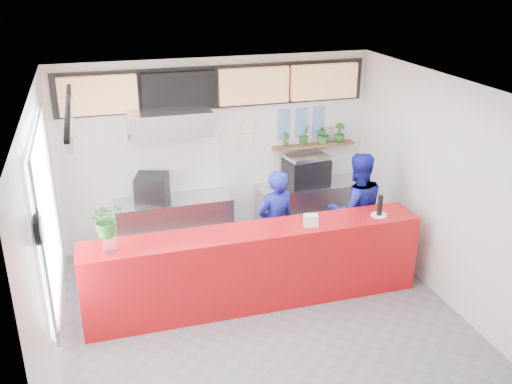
{
  "coord_description": "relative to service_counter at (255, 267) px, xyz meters",
  "views": [
    {
      "loc": [
        -1.88,
        -5.98,
        4.33
      ],
      "look_at": [
        0.1,
        0.7,
        1.5
      ],
      "focal_mm": 40.0,
      "sensor_mm": 36.0,
      "label": 1
    }
  ],
  "objects": [
    {
      "name": "wall_back",
      "position": [
        0.0,
        2.1,
        0.95
      ],
      "size": [
        5.0,
        0.0,
        5.0
      ],
      "primitive_type": "plane",
      "rotation": [
        1.57,
        0.0,
        0.0
      ],
      "color": "white",
      "rests_on": "ground"
    },
    {
      "name": "menu_board_mid_right",
      "position": [
        0.57,
        1.98,
        2.0
      ],
      "size": [
        1.1,
        0.1,
        0.55
      ],
      "primitive_type": "cube",
      "color": "tan",
      "rests_on": "wall_back"
    },
    {
      "name": "dec_plate_d",
      "position": [
        0.5,
        2.07,
        1.35
      ],
      "size": [
        0.24,
        0.03,
        0.24
      ],
      "primitive_type": "cylinder",
      "rotation": [
        1.57,
        0.0,
        0.0
      ],
      "color": "silver",
      "rests_on": "wall_back"
    },
    {
      "name": "photo_frame_e",
      "position": [
        1.4,
        2.08,
        1.2
      ],
      "size": [
        0.2,
        0.02,
        0.25
      ],
      "primitive_type": "cube",
      "color": "#598CBF",
      "rests_on": "wall_back"
    },
    {
      "name": "wall_left",
      "position": [
        -2.5,
        -0.4,
        0.95
      ],
      "size": [
        0.0,
        5.0,
        5.0
      ],
      "primitive_type": "plane",
      "rotation": [
        1.57,
        0.0,
        1.57
      ],
      "color": "white",
      "rests_on": "ground"
    },
    {
      "name": "wall_right",
      "position": [
        2.5,
        -0.4,
        0.95
      ],
      "size": [
        0.0,
        5.0,
        5.0
      ],
      "primitive_type": "plane",
      "rotation": [
        1.57,
        0.0,
        -1.57
      ],
      "color": "white",
      "rests_on": "ground"
    },
    {
      "name": "hood_lip",
      "position": [
        -0.8,
        1.75,
        1.4
      ],
      "size": [
        1.2,
        0.69,
        0.31
      ],
      "primitive_type": "cube",
      "rotation": [
        -0.35,
        0.0,
        0.0
      ],
      "color": "#B2B5BA",
      "rests_on": "ceiling"
    },
    {
      "name": "menu_board_mid_left",
      "position": [
        -0.59,
        1.98,
        2.0
      ],
      "size": [
        1.1,
        0.1,
        0.55
      ],
      "primitive_type": "cube",
      "color": "black",
      "rests_on": "wall_back"
    },
    {
      "name": "photo_frame_c",
      "position": [
        1.7,
        2.08,
        1.45
      ],
      "size": [
        0.2,
        0.02,
        0.25
      ],
      "primitive_type": "cube",
      "color": "#598CBF",
      "rests_on": "wall_back"
    },
    {
      "name": "herb_c",
      "position": [
        1.78,
        2.0,
        1.14
      ],
      "size": [
        0.31,
        0.28,
        0.34
      ],
      "primitive_type": "imported",
      "rotation": [
        0.0,
        0.0,
        0.04
      ],
      "color": "#2D6824",
      "rests_on": "herb_shelf"
    },
    {
      "name": "window_frame",
      "position": [
        -2.45,
        -0.1,
        1.15
      ],
      "size": [
        0.03,
        2.3,
        2.0
      ],
      "primitive_type": "cube",
      "color": "#B2B5BA",
      "rests_on": "wall_left"
    },
    {
      "name": "prep_bench",
      "position": [
        -0.8,
        1.8,
        -0.1
      ],
      "size": [
        1.8,
        0.6,
        0.9
      ],
      "primitive_type": "cube",
      "color": "#B2B5BA",
      "rests_on": "ground"
    },
    {
      "name": "staff_center",
      "position": [
        0.48,
        0.61,
        0.27
      ],
      "size": [
        0.68,
        0.52,
        1.65
      ],
      "primitive_type": "imported",
      "rotation": [
        0.0,
        0.0,
        3.37
      ],
      "color": "navy",
      "rests_on": "ground"
    },
    {
      "name": "herb_b",
      "position": [
        1.43,
        2.0,
        1.14
      ],
      "size": [
        0.23,
        0.21,
        0.34
      ],
      "primitive_type": "imported",
      "rotation": [
        0.0,
        0.0,
        0.4
      ],
      "color": "#2D6824",
      "rests_on": "herb_shelf"
    },
    {
      "name": "espresso_machine",
      "position": [
        1.4,
        1.8,
        0.57
      ],
      "size": [
        0.73,
        0.56,
        0.44
      ],
      "primitive_type": "cube",
      "rotation": [
        0.0,
        0.0,
        0.12
      ],
      "color": "black",
      "rests_on": "right_bench"
    },
    {
      "name": "menu_board_far_left",
      "position": [
        -1.75,
        1.98,
        2.0
      ],
      "size": [
        1.1,
        0.1,
        0.55
      ],
      "primitive_type": "cube",
      "color": "tan",
      "rests_on": "wall_back"
    },
    {
      "name": "extraction_hood",
      "position": [
        -0.8,
        1.75,
        1.6
      ],
      "size": [
        1.2,
        0.7,
        0.35
      ],
      "primitive_type": "cube",
      "color": "#B2B5BA",
      "rests_on": "ceiling"
    },
    {
      "name": "wall_clock_face",
      "position": [
        -2.43,
        -1.3,
        1.5
      ],
      "size": [
        0.02,
        0.26,
        0.26
      ],
      "primitive_type": "cylinder",
      "rotation": [
        0.0,
        1.57,
        0.0
      ],
      "color": "white",
      "rests_on": "wall_left"
    },
    {
      "name": "espresso_tray",
      "position": [
        1.4,
        1.8,
        0.83
      ],
      "size": [
        0.71,
        0.54,
        0.06
      ],
      "primitive_type": "cube",
      "rotation": [
        0.0,
        0.0,
        0.15
      ],
      "color": "#B6B8BE",
      "rests_on": "espresso_machine"
    },
    {
      "name": "dec_plate_b",
      "position": [
        0.45,
        2.07,
        1.1
      ],
      "size": [
        0.24,
        0.03,
        0.24
      ],
      "primitive_type": "cylinder",
      "rotation": [
        1.57,
        0.0,
        0.0
      ],
      "color": "silver",
      "rests_on": "wall_back"
    },
    {
      "name": "herb_d",
      "position": [
        2.05,
        2.0,
        1.13
      ],
      "size": [
        0.23,
        0.22,
        0.31
      ],
      "primitive_type": "imported",
      "rotation": [
        0.0,
        0.0,
        -0.43
      ],
      "color": "#2D6824",
      "rests_on": "herb_shelf"
    },
    {
      "name": "floor",
      "position": [
        0.0,
        -0.4,
        -0.55
      ],
      "size": [
        5.0,
        5.0,
        0.0
      ],
      "primitive_type": "plane",
      "color": "slate",
      "rests_on": "ground"
    },
    {
      "name": "photo_frame_d",
      "position": [
        1.1,
        2.08,
        1.2
      ],
      "size": [
        0.2,
        0.02,
        0.25
      ],
      "primitive_type": "cube",
      "color": "#598CBF",
      "rests_on": "wall_back"
    },
    {
      "name": "photo_frame_f",
      "position": [
        1.7,
        2.08,
        1.2
      ],
      "size": [
        0.2,
        0.02,
        0.25
      ],
      "primitive_type": "cube",
      "color": "#598CBF",
      "rests_on": "wall_back"
    },
    {
      "name": "panini_oven",
      "position": [
        -1.11,
        1.8,
        0.56
      ],
      "size": [
        0.59,
        0.59,
        0.42
      ],
      "primitive_type": "cube",
      "rotation": [
        0.0,
        0.0,
        -0.3
      ],
      "color": "black",
      "rests_on": "prep_bench"
    },
    {
      "name": "glass_vase",
      "position": [
        -1.84,
        -0.09,
        0.65
      ],
      "size": [
        0.2,
        0.2,
        0.19
      ],
      "primitive_type": "cylinder",
      "rotation": [
        0.0,
        0.0,
        -0.28
      ],
      "color": "white",
      "rests_on": "service_counter"
    },
    {
      "name": "soffit",
      "position": [
        0.0,
        2.06,
        2.0
      ],
      "size": [
        4.8,
        0.04,
        0.65
      ],
      "primitive_type": "cube",
      "color": "black",
      "rests_on": "wall_back"
    },
    {
      "name": "track_rail",
      "position": [
        -2.1,
        -0.4,
        2.39
      ],
      "size": [
        0.05,
        2.4,
        0.04
      ],
      "primitive_type": "cube",
      "color": "black",
      "rests_on": "ceiling"
    },
    {
      "name": "window_pane",
      "position": [
        -2.47,
        -0.1,
        1.15
      ],
      "size": [
        0.04,
        2.2,
        1.9
      ],
      "primitive_type": "cube",
      "color": "silver",
      "rests_on": "wall_left"
    },
    {
      "name": "service_counter",
      "position": [
        0.0,
        0.0,
        0.0
      ],
      "size": [
        4.5,
        0.6,
        1.1
      ],
      "primitive_type": "cube",
      "color": "#B50C11",
      "rests_on": "ground"
    },
    {
      "name": "photo_frame_b",
      "position": [
        1.4,
        2.08,
        1.45
      ],
      "size": [
        0.2,
        0.02,
        0.25
      ],
      "primitive_type": "cube",
      "color": "#598CBF",
      "rests_on": "wall_back"
    },
    {
      "name": "menu_board_far_right",
      "position": [
        1.73,
        1.98,
        2.0
      ],
      "size": [
        1.1,
        0.1,
        0.55
      ],
      "primitive_type": "cube",
      "color": "tan",
      "rests_on": "wall_back"
    },
    {
      "name": "photo_frame_a",
      "position": [
        1.1,
        2.08,
        1.45
      ],
      "size": [
        0.2,
        0.02,
        0.25
      ],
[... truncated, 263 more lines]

